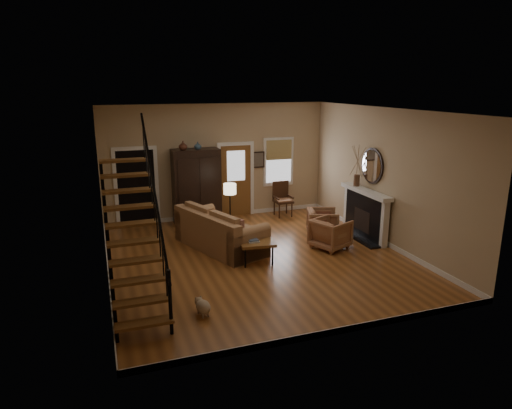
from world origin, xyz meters
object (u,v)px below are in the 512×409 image
object	(u,v)px
armchair_left	(330,234)
floor_lamp	(230,210)
side_chair	(283,199)
sofa	(220,230)
armoire	(197,186)
armchair_right	(323,223)
coffee_table	(253,247)

from	to	relation	value
armchair_left	floor_lamp	xyz separation A→B (m)	(-2.02, 1.61, 0.34)
armchair_left	side_chair	distance (m)	2.92
sofa	armchair_left	distance (m)	2.63
armoire	armchair_left	bearing A→B (deg)	-50.56
floor_lamp	sofa	bearing A→B (deg)	-121.93
armchair_right	side_chair	bearing A→B (deg)	27.84
sofa	armchair_right	bearing A→B (deg)	-20.28
armoire	armchair_right	xyz separation A→B (m)	(2.81, -2.22, -0.70)
sofa	floor_lamp	distance (m)	0.91
side_chair	armchair_left	bearing A→B (deg)	-89.80
side_chair	coffee_table	bearing A→B (deg)	-123.99
sofa	armchair_right	xyz separation A→B (m)	(2.74, 0.02, -0.10)
coffee_table	side_chair	distance (m)	3.46
armoire	coffee_table	xyz separation A→B (m)	(0.62, -3.06, -0.80)
coffee_table	armoire	bearing A→B (deg)	101.48
coffee_table	armchair_right	bearing A→B (deg)	20.91
sofa	armchair_left	size ratio (longest dim) A/B	3.05
armoire	floor_lamp	distance (m)	1.63
coffee_table	side_chair	xyz separation A→B (m)	(1.93, 2.86, 0.26)
armoire	coffee_table	distance (m)	3.22
sofa	armoire	bearing A→B (deg)	71.24
sofa	side_chair	size ratio (longest dim) A/B	2.39
floor_lamp	coffee_table	bearing A→B (deg)	-86.92
armoire	side_chair	distance (m)	2.61
coffee_table	sofa	bearing A→B (deg)	123.74
coffee_table	armchair_left	xyz separation A→B (m)	(1.94, -0.05, 0.11)
armchair_right	side_chair	world-z (taller)	side_chair
armchair_left	side_chair	bearing A→B (deg)	-22.88
armchair_right	floor_lamp	xyz separation A→B (m)	(-2.27, 0.72, 0.35)
coffee_table	armchair_right	distance (m)	2.35
sofa	floor_lamp	size ratio (longest dim) A/B	1.74
coffee_table	armchair_right	size ratio (longest dim) A/B	1.68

